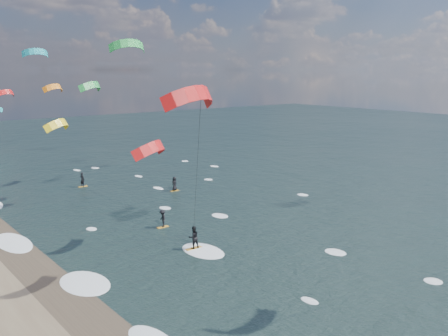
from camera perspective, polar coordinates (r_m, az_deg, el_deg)
ground at (r=29.78m, az=16.83°, el=-16.71°), size 260.00×260.00×0.00m
wet_sand_strip at (r=29.83m, az=-14.91°, el=-16.54°), size 3.00×240.00×0.00m
kitesurfer_near_b at (r=32.40m, az=-2.72°, el=2.36°), size 7.20×8.66×13.42m
far_kitesurfers at (r=52.37m, az=-8.87°, el=-3.19°), size 9.35×20.27×1.75m
bg_kite_field at (r=71.45m, az=-20.53°, el=8.71°), size 11.54×73.70×10.56m
shoreline_surf at (r=34.22m, az=-16.33°, el=-12.89°), size 2.40×79.40×0.11m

